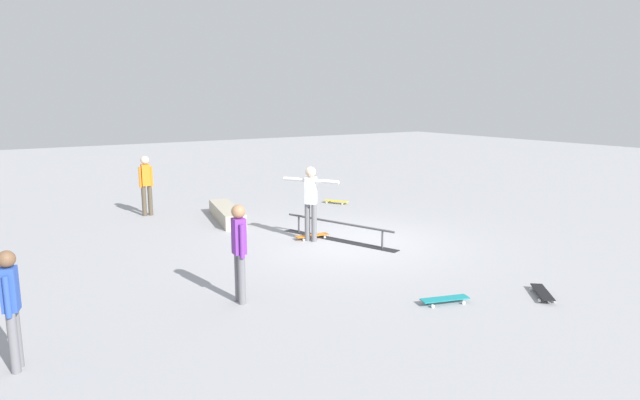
{
  "coord_description": "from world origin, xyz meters",
  "views": [
    {
      "loc": [
        -9.86,
        7.16,
        3.25
      ],
      "look_at": [
        0.26,
        0.6,
        1.0
      ],
      "focal_mm": 30.92,
      "sensor_mm": 36.0,
      "label": 1
    }
  ],
  "objects_px": {
    "loose_skateboard_yellow": "(336,201)",
    "loose_skateboard_black": "(542,292)",
    "bystander_purple_shirt": "(239,248)",
    "grind_rail": "(338,232)",
    "bystander_orange_shirt": "(146,182)",
    "loose_skateboard_teal": "(445,299)",
    "bystander_blue_shirt": "(11,304)",
    "skateboard_main": "(312,236)",
    "skate_ledge": "(227,214)",
    "skater_main": "(311,198)"
  },
  "relations": [
    {
      "from": "skate_ledge",
      "to": "bystander_purple_shirt",
      "type": "bearing_deg",
      "value": 158.57
    },
    {
      "from": "skateboard_main",
      "to": "bystander_purple_shirt",
      "type": "height_order",
      "value": "bystander_purple_shirt"
    },
    {
      "from": "skater_main",
      "to": "loose_skateboard_black",
      "type": "height_order",
      "value": "skater_main"
    },
    {
      "from": "bystander_orange_shirt",
      "to": "bystander_purple_shirt",
      "type": "xyz_separation_m",
      "value": [
        -7.48,
        0.64,
        -0.04
      ]
    },
    {
      "from": "bystander_blue_shirt",
      "to": "loose_skateboard_teal",
      "type": "xyz_separation_m",
      "value": [
        -1.25,
        -5.95,
        -0.77
      ]
    },
    {
      "from": "grind_rail",
      "to": "bystander_purple_shirt",
      "type": "height_order",
      "value": "bystander_purple_shirt"
    },
    {
      "from": "bystander_blue_shirt",
      "to": "loose_skateboard_black",
      "type": "distance_m",
      "value": 7.81
    },
    {
      "from": "grind_rail",
      "to": "loose_skateboard_yellow",
      "type": "height_order",
      "value": "grind_rail"
    },
    {
      "from": "loose_skateboard_black",
      "to": "loose_skateboard_teal",
      "type": "bearing_deg",
      "value": -72.49
    },
    {
      "from": "skate_ledge",
      "to": "skateboard_main",
      "type": "xyz_separation_m",
      "value": [
        -2.9,
        -0.89,
        -0.11
      ]
    },
    {
      "from": "grind_rail",
      "to": "bystander_purple_shirt",
      "type": "bearing_deg",
      "value": 104.65
    },
    {
      "from": "bystander_blue_shirt",
      "to": "loose_skateboard_black",
      "type": "xyz_separation_m",
      "value": [
        -1.91,
        -7.53,
        -0.77
      ]
    },
    {
      "from": "skate_ledge",
      "to": "skateboard_main",
      "type": "height_order",
      "value": "skate_ledge"
    },
    {
      "from": "loose_skateboard_teal",
      "to": "grind_rail",
      "type": "bearing_deg",
      "value": 95.62
    },
    {
      "from": "skateboard_main",
      "to": "bystander_purple_shirt",
      "type": "bearing_deg",
      "value": -131.95
    },
    {
      "from": "grind_rail",
      "to": "skater_main",
      "type": "distance_m",
      "value": 1.02
    },
    {
      "from": "bystander_purple_shirt",
      "to": "loose_skateboard_yellow",
      "type": "distance_m",
      "value": 8.62
    },
    {
      "from": "loose_skateboard_yellow",
      "to": "loose_skateboard_teal",
      "type": "distance_m",
      "value": 8.58
    },
    {
      "from": "skater_main",
      "to": "loose_skateboard_yellow",
      "type": "relative_size",
      "value": 2.16
    },
    {
      "from": "skater_main",
      "to": "skateboard_main",
      "type": "bearing_deg",
      "value": 108.25
    },
    {
      "from": "skate_ledge",
      "to": "bystander_purple_shirt",
      "type": "height_order",
      "value": "bystander_purple_shirt"
    },
    {
      "from": "grind_rail",
      "to": "bystander_orange_shirt",
      "type": "relative_size",
      "value": 1.82
    },
    {
      "from": "skateboard_main",
      "to": "loose_skateboard_yellow",
      "type": "distance_m",
      "value": 4.38
    },
    {
      "from": "loose_skateboard_black",
      "to": "loose_skateboard_teal",
      "type": "distance_m",
      "value": 1.72
    },
    {
      "from": "skateboard_main",
      "to": "loose_skateboard_teal",
      "type": "xyz_separation_m",
      "value": [
        -4.64,
        0.4,
        0.0
      ]
    },
    {
      "from": "grind_rail",
      "to": "loose_skateboard_yellow",
      "type": "bearing_deg",
      "value": -52.83
    },
    {
      "from": "loose_skateboard_teal",
      "to": "bystander_blue_shirt",
      "type": "bearing_deg",
      "value": -175.07
    },
    {
      "from": "skater_main",
      "to": "bystander_purple_shirt",
      "type": "distance_m",
      "value": 4.0
    },
    {
      "from": "bystander_purple_shirt",
      "to": "loose_skateboard_teal",
      "type": "xyz_separation_m",
      "value": [
        -1.83,
        -2.73,
        -0.83
      ]
    },
    {
      "from": "loose_skateboard_yellow",
      "to": "loose_skateboard_teal",
      "type": "relative_size",
      "value": 0.97
    },
    {
      "from": "skater_main",
      "to": "loose_skateboard_black",
      "type": "relative_size",
      "value": 2.32
    },
    {
      "from": "grind_rail",
      "to": "loose_skateboard_teal",
      "type": "relative_size",
      "value": 3.7
    },
    {
      "from": "grind_rail",
      "to": "loose_skateboard_black",
      "type": "distance_m",
      "value": 4.9
    },
    {
      "from": "skate_ledge",
      "to": "skateboard_main",
      "type": "distance_m",
      "value": 3.04
    },
    {
      "from": "skateboard_main",
      "to": "loose_skateboard_yellow",
      "type": "bearing_deg",
      "value": 54.24
    },
    {
      "from": "bystander_blue_shirt",
      "to": "loose_skateboard_black",
      "type": "bearing_deg",
      "value": -86.85
    },
    {
      "from": "bystander_orange_shirt",
      "to": "loose_skateboard_yellow",
      "type": "xyz_separation_m",
      "value": [
        -1.41,
        -5.42,
        -0.87
      ]
    },
    {
      "from": "loose_skateboard_black",
      "to": "loose_skateboard_teal",
      "type": "height_order",
      "value": "same"
    },
    {
      "from": "loose_skateboard_yellow",
      "to": "loose_skateboard_black",
      "type": "relative_size",
      "value": 1.07
    },
    {
      "from": "skateboard_main",
      "to": "skater_main",
      "type": "bearing_deg",
      "value": -124.45
    },
    {
      "from": "loose_skateboard_yellow",
      "to": "loose_skateboard_black",
      "type": "height_order",
      "value": "same"
    },
    {
      "from": "bystander_purple_shirt",
      "to": "loose_skateboard_black",
      "type": "bearing_deg",
      "value": -114.79
    },
    {
      "from": "bystander_purple_shirt",
      "to": "loose_skateboard_black",
      "type": "xyz_separation_m",
      "value": [
        -2.49,
        -4.31,
        -0.83
      ]
    },
    {
      "from": "grind_rail",
      "to": "bystander_orange_shirt",
      "type": "height_order",
      "value": "bystander_orange_shirt"
    },
    {
      "from": "skater_main",
      "to": "bystander_orange_shirt",
      "type": "height_order",
      "value": "skater_main"
    },
    {
      "from": "skate_ledge",
      "to": "loose_skateboard_teal",
      "type": "xyz_separation_m",
      "value": [
        -7.55,
        -0.48,
        -0.11
      ]
    },
    {
      "from": "bystander_blue_shirt",
      "to": "loose_skateboard_yellow",
      "type": "relative_size",
      "value": 1.88
    },
    {
      "from": "bystander_orange_shirt",
      "to": "loose_skateboard_teal",
      "type": "xyz_separation_m",
      "value": [
        -9.31,
        -2.09,
        -0.87
      ]
    },
    {
      "from": "skate_ledge",
      "to": "loose_skateboard_yellow",
      "type": "height_order",
      "value": "skate_ledge"
    },
    {
      "from": "bystander_purple_shirt",
      "to": "loose_skateboard_yellow",
      "type": "xyz_separation_m",
      "value": [
        6.08,
        -6.06,
        -0.83
      ]
    }
  ]
}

